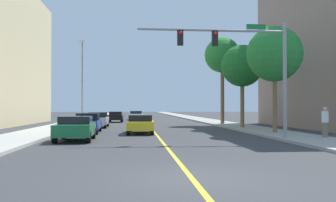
{
  "coord_description": "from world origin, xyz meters",
  "views": [
    {
      "loc": [
        -1.51,
        -9.48,
        1.87
      ],
      "look_at": [
        0.91,
        16.39,
        2.32
      ],
      "focal_mm": 38.62,
      "sensor_mm": 36.0,
      "label": 1
    }
  ],
  "objects_px": {
    "pedestrian": "(325,122)",
    "street_lamp": "(82,78)",
    "palm_near": "(274,54)",
    "traffic_signal_mast": "(243,55)",
    "car_white": "(136,115)",
    "palm_far": "(222,56)",
    "car_blue": "(88,123)",
    "car_green": "(76,128)",
    "palm_mid": "(242,66)",
    "car_black": "(116,117)",
    "car_yellow": "(141,123)",
    "car_silver": "(98,119)"
  },
  "relations": [
    {
      "from": "car_black",
      "to": "car_yellow",
      "type": "relative_size",
      "value": 0.85
    },
    {
      "from": "car_yellow",
      "to": "car_white",
      "type": "bearing_deg",
      "value": 92.21
    },
    {
      "from": "car_black",
      "to": "palm_near",
      "type": "bearing_deg",
      "value": -60.3
    },
    {
      "from": "palm_mid",
      "to": "car_black",
      "type": "height_order",
      "value": "palm_mid"
    },
    {
      "from": "car_green",
      "to": "car_blue",
      "type": "height_order",
      "value": "car_blue"
    },
    {
      "from": "traffic_signal_mast",
      "to": "car_black",
      "type": "height_order",
      "value": "traffic_signal_mast"
    },
    {
      "from": "car_green",
      "to": "street_lamp",
      "type": "bearing_deg",
      "value": -84.13
    },
    {
      "from": "street_lamp",
      "to": "car_black",
      "type": "height_order",
      "value": "street_lamp"
    },
    {
      "from": "car_black",
      "to": "car_green",
      "type": "distance_m",
      "value": 25.06
    },
    {
      "from": "traffic_signal_mast",
      "to": "pedestrian",
      "type": "bearing_deg",
      "value": 2.5
    },
    {
      "from": "palm_far",
      "to": "car_black",
      "type": "bearing_deg",
      "value": 144.38
    },
    {
      "from": "car_yellow",
      "to": "pedestrian",
      "type": "distance_m",
      "value": 12.06
    },
    {
      "from": "palm_far",
      "to": "car_black",
      "type": "distance_m",
      "value": 15.65
    },
    {
      "from": "traffic_signal_mast",
      "to": "palm_near",
      "type": "xyz_separation_m",
      "value": [
        3.57,
        4.33,
        0.69
      ]
    },
    {
      "from": "traffic_signal_mast",
      "to": "car_white",
      "type": "relative_size",
      "value": 1.83
    },
    {
      "from": "pedestrian",
      "to": "street_lamp",
      "type": "bearing_deg",
      "value": 113.46
    },
    {
      "from": "traffic_signal_mast",
      "to": "street_lamp",
      "type": "relative_size",
      "value": 0.95
    },
    {
      "from": "street_lamp",
      "to": "traffic_signal_mast",
      "type": "bearing_deg",
      "value": -59.31
    },
    {
      "from": "palm_mid",
      "to": "car_green",
      "type": "xyz_separation_m",
      "value": [
        -12.58,
        -10.14,
        -4.72
      ]
    },
    {
      "from": "traffic_signal_mast",
      "to": "car_black",
      "type": "relative_size",
      "value": 2.14
    },
    {
      "from": "traffic_signal_mast",
      "to": "car_green",
      "type": "relative_size",
      "value": 2.19
    },
    {
      "from": "palm_mid",
      "to": "car_yellow",
      "type": "relative_size",
      "value": 1.54
    },
    {
      "from": "street_lamp",
      "to": "palm_mid",
      "type": "bearing_deg",
      "value": -29.69
    },
    {
      "from": "traffic_signal_mast",
      "to": "palm_mid",
      "type": "distance_m",
      "value": 11.48
    },
    {
      "from": "palm_mid",
      "to": "palm_far",
      "type": "height_order",
      "value": "palm_far"
    },
    {
      "from": "car_white",
      "to": "car_yellow",
      "type": "distance_m",
      "value": 28.29
    },
    {
      "from": "traffic_signal_mast",
      "to": "palm_mid",
      "type": "relative_size",
      "value": 1.18
    },
    {
      "from": "palm_mid",
      "to": "car_green",
      "type": "distance_m",
      "value": 16.83
    },
    {
      "from": "palm_near",
      "to": "car_blue",
      "type": "distance_m",
      "value": 14.06
    },
    {
      "from": "street_lamp",
      "to": "palm_near",
      "type": "xyz_separation_m",
      "value": [
        15.12,
        -15.12,
        0.5
      ]
    },
    {
      "from": "car_yellow",
      "to": "car_black",
      "type": "bearing_deg",
      "value": 99.84
    },
    {
      "from": "street_lamp",
      "to": "palm_far",
      "type": "bearing_deg",
      "value": -7.1
    },
    {
      "from": "palm_mid",
      "to": "car_green",
      "type": "height_order",
      "value": "palm_mid"
    },
    {
      "from": "car_silver",
      "to": "car_blue",
      "type": "bearing_deg",
      "value": 89.25
    },
    {
      "from": "palm_mid",
      "to": "car_black",
      "type": "relative_size",
      "value": 1.82
    },
    {
      "from": "car_blue",
      "to": "pedestrian",
      "type": "relative_size",
      "value": 2.62
    },
    {
      "from": "pedestrian",
      "to": "palm_mid",
      "type": "bearing_deg",
      "value": 81.29
    },
    {
      "from": "car_blue",
      "to": "traffic_signal_mast",
      "type": "bearing_deg",
      "value": 141.81
    },
    {
      "from": "palm_mid",
      "to": "palm_far",
      "type": "xyz_separation_m",
      "value": [
        -0.11,
        6.64,
        1.86
      ]
    },
    {
      "from": "palm_far",
      "to": "car_green",
      "type": "height_order",
      "value": "palm_far"
    },
    {
      "from": "car_blue",
      "to": "pedestrian",
      "type": "height_order",
      "value": "pedestrian"
    },
    {
      "from": "car_black",
      "to": "car_silver",
      "type": "height_order",
      "value": "car_silver"
    },
    {
      "from": "street_lamp",
      "to": "palm_near",
      "type": "distance_m",
      "value": 21.39
    },
    {
      "from": "street_lamp",
      "to": "car_yellow",
      "type": "relative_size",
      "value": 1.91
    },
    {
      "from": "car_blue",
      "to": "car_white",
      "type": "bearing_deg",
      "value": -98.74
    },
    {
      "from": "palm_far",
      "to": "car_blue",
      "type": "xyz_separation_m",
      "value": [
        -12.59,
        -10.55,
        -6.56
      ]
    },
    {
      "from": "palm_near",
      "to": "car_green",
      "type": "relative_size",
      "value": 1.89
    },
    {
      "from": "street_lamp",
      "to": "pedestrian",
      "type": "height_order",
      "value": "street_lamp"
    },
    {
      "from": "traffic_signal_mast",
      "to": "palm_far",
      "type": "height_order",
      "value": "palm_far"
    },
    {
      "from": "car_green",
      "to": "pedestrian",
      "type": "height_order",
      "value": "pedestrian"
    }
  ]
}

